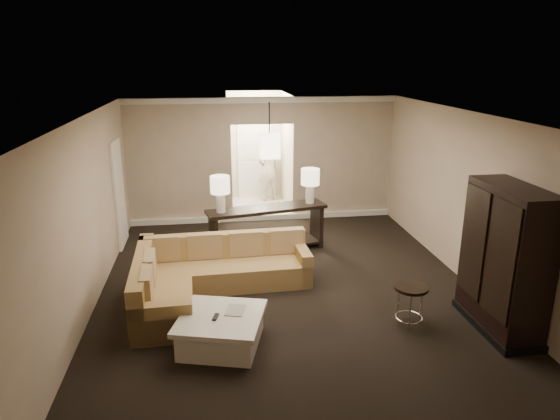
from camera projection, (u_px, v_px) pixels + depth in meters
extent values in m
plane|color=black|center=(291.00, 297.00, 7.86)|extent=(8.00, 8.00, 0.00)
cube|color=#C6B396|center=(263.00, 160.00, 11.23)|extent=(6.00, 0.04, 2.80)
cube|color=#C6B396|center=(380.00, 374.00, 3.67)|extent=(6.00, 0.04, 2.80)
cube|color=#C6B396|center=(82.00, 222.00, 7.04)|extent=(0.04, 8.00, 2.80)
cube|color=#C6B396|center=(479.00, 205.00, 7.85)|extent=(0.04, 8.00, 2.80)
cube|color=white|center=(292.00, 118.00, 7.04)|extent=(6.00, 8.00, 0.02)
cube|color=white|center=(262.00, 100.00, 10.79)|extent=(6.00, 0.10, 0.12)
cube|color=white|center=(263.00, 217.00, 11.58)|extent=(6.00, 0.10, 0.12)
cube|color=white|center=(119.00, 194.00, 9.80)|extent=(0.05, 0.90, 2.10)
cube|color=white|center=(259.00, 207.00, 12.59)|extent=(1.40, 2.00, 0.01)
cube|color=beige|center=(229.00, 153.00, 12.08)|extent=(0.04, 2.00, 2.80)
cube|color=beige|center=(286.00, 151.00, 12.27)|extent=(0.04, 2.00, 2.80)
cube|color=beige|center=(254.00, 145.00, 13.12)|extent=(1.40, 0.04, 2.80)
cube|color=white|center=(255.00, 158.00, 13.20)|extent=(0.90, 0.05, 2.10)
cube|color=brown|center=(226.00, 274.00, 8.24)|extent=(2.79, 0.92, 0.39)
cube|color=brown|center=(164.00, 310.00, 7.08)|extent=(0.87, 1.31, 0.39)
cube|color=brown|center=(224.00, 245.00, 8.40)|extent=(2.76, 0.31, 0.42)
cube|color=brown|center=(142.00, 272.00, 7.35)|extent=(0.29, 2.21, 0.42)
cube|color=brown|center=(302.00, 264.00, 8.43)|extent=(0.21, 0.83, 0.57)
cube|color=brown|center=(161.00, 323.00, 6.54)|extent=(0.83, 0.21, 0.57)
cube|color=#9C7553|center=(163.00, 248.00, 8.19)|extent=(0.57, 0.17, 0.42)
cube|color=#9C7553|center=(205.00, 246.00, 8.30)|extent=(0.57, 0.17, 0.42)
cube|color=#9C7553|center=(246.00, 243.00, 8.42)|extent=(0.57, 0.17, 0.42)
cube|color=#9C7553|center=(286.00, 241.00, 8.53)|extent=(0.57, 0.17, 0.42)
cube|color=#9C7553|center=(150.00, 268.00, 7.44)|extent=(0.17, 0.56, 0.42)
cube|color=#9C7553|center=(147.00, 286.00, 6.84)|extent=(0.17, 0.56, 0.42)
cube|color=silver|center=(221.00, 332.00, 6.52)|extent=(1.18, 1.18, 0.36)
cube|color=silver|center=(221.00, 318.00, 6.46)|extent=(1.31, 1.31, 0.06)
cube|color=black|center=(216.00, 317.00, 6.40)|extent=(0.10, 0.18, 0.02)
cube|color=beige|center=(235.00, 310.00, 6.58)|extent=(0.31, 0.37, 0.01)
cube|color=black|center=(267.00, 209.00, 9.48)|extent=(2.36, 0.99, 0.06)
cube|color=black|center=(214.00, 237.00, 9.27)|extent=(0.18, 0.48, 0.84)
cube|color=black|center=(317.00, 225.00, 9.96)|extent=(0.18, 0.48, 0.84)
cube|color=black|center=(267.00, 245.00, 9.70)|extent=(2.25, 0.92, 0.04)
cube|color=black|center=(505.00, 260.00, 6.70)|extent=(0.56, 1.36, 2.04)
cube|color=black|center=(501.00, 261.00, 6.29)|extent=(0.03, 0.60, 1.55)
cube|color=black|center=(473.00, 242.00, 6.94)|extent=(0.03, 0.60, 1.55)
cube|color=black|center=(496.00, 324.00, 6.98)|extent=(0.60, 1.42, 0.10)
cylinder|color=black|center=(411.00, 288.00, 6.91)|extent=(0.47, 0.47, 0.04)
torus|color=silver|center=(409.00, 317.00, 7.05)|extent=(0.39, 0.39, 0.03)
cylinder|color=silver|center=(421.00, 305.00, 7.05)|extent=(0.03, 0.03, 0.56)
cylinder|color=silver|center=(398.00, 302.00, 7.12)|extent=(0.03, 0.03, 0.56)
cylinder|color=silver|center=(410.00, 313.00, 6.83)|extent=(0.03, 0.03, 0.56)
cylinder|color=white|center=(221.00, 203.00, 9.12)|extent=(0.17, 0.17, 0.37)
cylinder|color=#FFEFBF|center=(220.00, 185.00, 9.02)|extent=(0.36, 0.36, 0.31)
cylinder|color=white|center=(310.00, 194.00, 9.71)|extent=(0.17, 0.17, 0.37)
cylinder|color=#FFEFBF|center=(310.00, 177.00, 9.61)|extent=(0.36, 0.36, 0.31)
cylinder|color=black|center=(269.00, 117.00, 9.68)|extent=(0.02, 0.02, 0.60)
cube|color=#FFECC6|center=(269.00, 146.00, 9.84)|extent=(0.38, 0.38, 0.48)
imported|color=beige|center=(269.00, 167.00, 12.94)|extent=(0.73, 0.57, 1.80)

